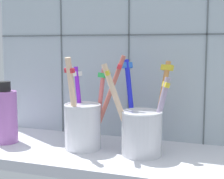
{
  "coord_description": "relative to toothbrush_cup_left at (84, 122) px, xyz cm",
  "views": [
    {
      "loc": [
        22.07,
        -61.2,
        22.17
      ],
      "look_at": [
        0.0,
        0.36,
        13.84
      ],
      "focal_mm": 56.6,
      "sensor_mm": 36.0,
      "label": 1
    }
  ],
  "objects": [
    {
      "name": "counter_slab",
      "position": [
        5.79,
        -0.41,
        -6.13
      ],
      "size": [
        64.0,
        22.0,
        2.0
      ],
      "primitive_type": "cube",
      "color": "silver",
      "rests_on": "ground"
    },
    {
      "name": "tile_wall_back",
      "position": [
        5.79,
        11.59,
        15.37
      ],
      "size": [
        64.0,
        2.2,
        45.0
      ],
      "color": "#B2C1CC",
      "rests_on": "ground"
    },
    {
      "name": "soap_bottle",
      "position": [
        -17.16,
        -1.76,
        0.56
      ],
      "size": [
        5.16,
        5.16,
        12.7
      ],
      "color": "#B369BF",
      "rests_on": "counter_slab"
    },
    {
      "name": "toothbrush_cup_right",
      "position": [
        11.62,
        0.18,
        -0.26
      ],
      "size": [
        12.24,
        10.42,
        17.29
      ],
      "color": "silver",
      "rests_on": "counter_slab"
    },
    {
      "name": "toothbrush_cup_left",
      "position": [
        0.0,
        0.0,
        0.0
      ],
      "size": [
        11.66,
        9.31,
        18.25
      ],
      "color": "white",
      "rests_on": "counter_slab"
    }
  ]
}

